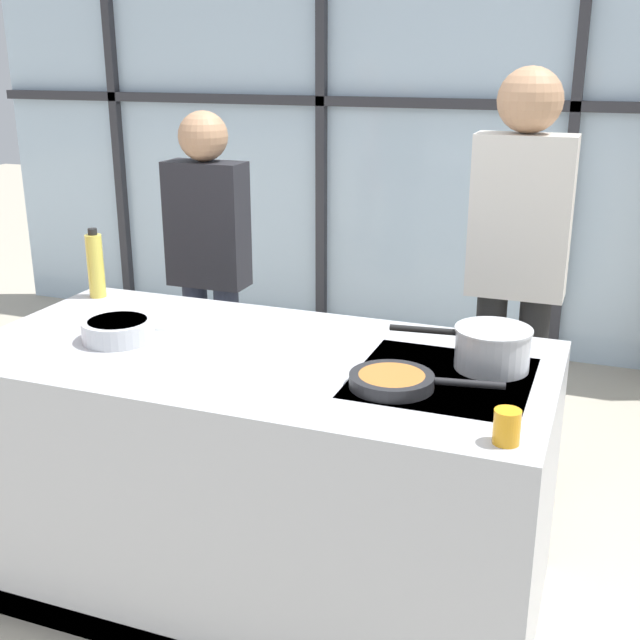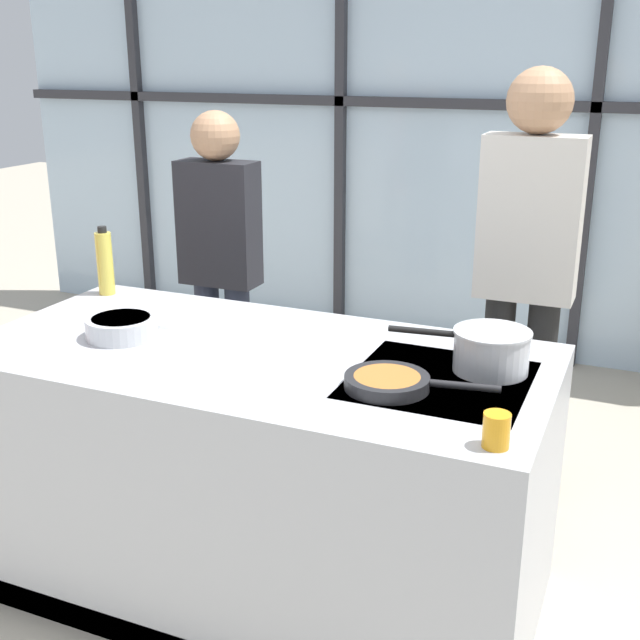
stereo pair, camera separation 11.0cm
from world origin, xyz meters
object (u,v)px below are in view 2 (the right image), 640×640
spectator_center_left (527,259)px  juice_glass_near (496,430)px  frying_pan (390,382)px  mixing_bowl (122,326)px  saucepan (491,350)px  white_plate (168,318)px  oil_bottle (105,263)px  spectator_far_left (220,257)px

spectator_center_left → juice_glass_near: 1.36m
frying_pan → mixing_bowl: 0.99m
saucepan → frying_pan: bearing=-134.0°
spectator_center_left → white_plate: bearing=35.5°
spectator_center_left → oil_bottle: size_ratio=6.43×
white_plate → mixing_bowl: (-0.04, -0.22, 0.03)m
spectator_center_left → white_plate: 1.42m
spectator_far_left → juice_glass_near: bearing=139.1°
spectator_far_left → frying_pan: size_ratio=3.55×
saucepan → oil_bottle: (-1.60, 0.22, 0.06)m
spectator_center_left → frying_pan: spectator_center_left is taller
mixing_bowl → oil_bottle: oil_bottle is taller
saucepan → juice_glass_near: size_ratio=4.86×
spectator_far_left → mixing_bowl: bearing=101.6°
frying_pan → juice_glass_near: juice_glass_near is taller
spectator_center_left → white_plate: (-1.15, -0.82, -0.14)m
spectator_far_left → juice_glass_near: spectator_far_left is taller
spectator_center_left → oil_bottle: spectator_center_left is taller
mixing_bowl → frying_pan: bearing=-3.6°
spectator_far_left → spectator_center_left: bearing=-180.0°
white_plate → spectator_center_left: bearing=35.5°
frying_pan → juice_glass_near: bearing=-34.3°
spectator_far_left → saucepan: 1.68m
spectator_far_left → frying_pan: spectator_far_left is taller
saucepan → oil_bottle: size_ratio=1.58×
spectator_center_left → mixing_bowl: (-1.19, -1.04, -0.11)m
mixing_bowl → white_plate: bearing=80.6°
frying_pan → saucepan: 0.35m
spectator_far_left → white_plate: size_ratio=6.94×
white_plate → spectator_far_left: bearing=107.0°
spectator_far_left → oil_bottle: 0.67m
frying_pan → spectator_far_left: bearing=137.3°
spectator_center_left → frying_pan: size_ratio=3.98×
juice_glass_near → saucepan: bearing=103.4°
mixing_bowl → juice_glass_near: bearing=-12.8°
saucepan → juice_glass_near: (0.12, -0.49, -0.02)m
spectator_far_left → mixing_bowl: spectator_far_left is taller
spectator_center_left → mixing_bowl: spectator_center_left is taller
juice_glass_near → spectator_center_left: bearing=96.7°
spectator_center_left → saucepan: spectator_center_left is taller
oil_bottle → mixing_bowl: bearing=-47.6°
spectator_center_left → oil_bottle: (-1.56, -0.64, -0.02)m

